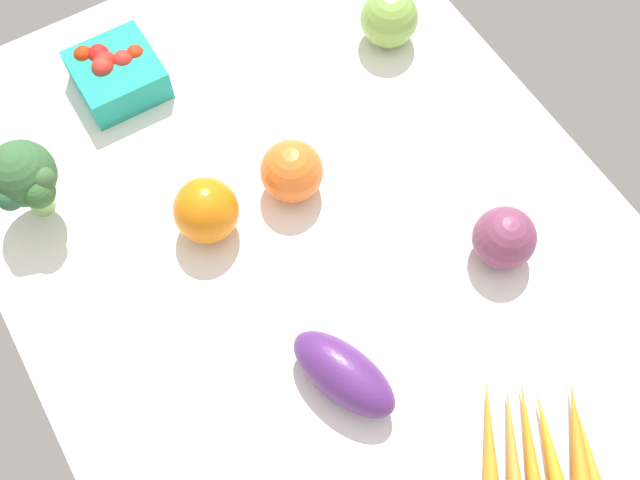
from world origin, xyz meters
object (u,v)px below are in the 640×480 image
bell_pepper_orange (206,210)px  carrot_bunch (545,454)px  broccoli_head (25,178)px  red_onion_near_basket (504,238)px  berry_basket (116,72)px  heirloom_tomato_orange (292,171)px  heirloom_tomato_green (389,18)px  eggplant (344,374)px

bell_pepper_orange → carrot_bunch: bell_pepper_orange is taller
broccoli_head → red_onion_near_basket: broccoli_head is taller
berry_basket → red_onion_near_basket: bearing=-148.3°
carrot_bunch → berry_basket: bearing=14.9°
heirloom_tomato_orange → red_onion_near_basket: (-21.61, -17.54, -0.14)cm
carrot_bunch → bell_pepper_orange: bearing=22.4°
bell_pepper_orange → heirloom_tomato_orange: bell_pepper_orange is taller
broccoli_head → berry_basket: bearing=-51.5°
heirloom_tomato_orange → red_onion_near_basket: size_ratio=1.03×
berry_basket → bell_pepper_orange: bearing=-178.9°
broccoli_head → heirloom_tomato_green: bearing=-88.9°
berry_basket → heirloom_tomato_orange: bearing=-155.1°
broccoli_head → eggplant: size_ratio=0.89×
carrot_bunch → heirloom_tomato_orange: bearing=8.4°
heirloom_tomato_orange → heirloom_tomato_green: bearing=-59.0°
bell_pepper_orange → berry_basket: bell_pepper_orange is taller
heirloom_tomato_orange → eggplant: size_ratio=0.59×
broccoli_head → heirloom_tomato_green: size_ratio=1.49×
broccoli_head → eggplant: bearing=-151.9°
broccoli_head → heirloom_tomato_orange: broccoli_head is taller
red_onion_near_basket → carrot_bunch: size_ratio=0.37×
heirloom_tomato_green → eggplant: 52.14cm
eggplant → heirloom_tomato_orange: bearing=142.8°
heirloom_tomato_green → heirloom_tomato_orange: bearing=121.0°
bell_pepper_orange → red_onion_near_basket: bell_pepper_orange is taller
berry_basket → carrot_bunch: bearing=-165.1°
broccoli_head → red_onion_near_basket: size_ratio=1.57×
bell_pepper_orange → heirloom_tomato_green: bell_pepper_orange is taller
red_onion_near_basket → eggplant: size_ratio=0.57×
broccoli_head → red_onion_near_basket: 58.83cm
eggplant → heirloom_tomato_green: bearing=121.5°
bell_pepper_orange → eggplant: size_ratio=0.63×
heirloom_tomato_orange → carrot_bunch: bearing=-171.6°
red_onion_near_basket → bell_pepper_orange: bearing=53.4°
heirloom_tomato_green → eggplant: size_ratio=0.60×
heirloom_tomato_orange → eggplant: (-25.80, 8.17, -0.89)cm
carrot_bunch → eggplant: 23.97cm
red_onion_near_basket → broccoli_head: bearing=53.0°
heirloom_tomato_green → eggplant: heirloom_tomato_green is taller
bell_pepper_orange → heirloom_tomato_orange: 12.03cm
broccoli_head → red_onion_near_basket: bearing=-127.0°
heirloom_tomato_green → berry_basket: size_ratio=0.74×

